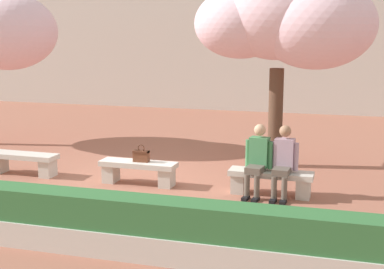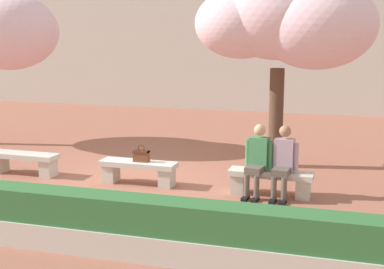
% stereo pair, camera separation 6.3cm
% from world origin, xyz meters
% --- Properties ---
extents(ground_plane, '(100.00, 100.00, 0.00)m').
position_xyz_m(ground_plane, '(0.00, 0.00, 0.00)').
color(ground_plane, '#9E604C').
extents(building_facade, '(28.00, 4.00, 8.22)m').
position_xyz_m(building_facade, '(0.00, 12.16, 4.11)').
color(building_facade, beige).
rests_on(building_facade, ground).
extents(stone_bench_west_end, '(1.52, 0.44, 0.45)m').
position_xyz_m(stone_bench_west_end, '(-2.56, 0.00, 0.29)').
color(stone_bench_west_end, beige).
rests_on(stone_bench_west_end, ground).
extents(stone_bench_near_west, '(1.52, 0.44, 0.45)m').
position_xyz_m(stone_bench_near_west, '(0.00, 0.00, 0.29)').
color(stone_bench_near_west, beige).
rests_on(stone_bench_near_west, ground).
extents(stone_bench_center, '(1.52, 0.44, 0.45)m').
position_xyz_m(stone_bench_center, '(2.56, 0.00, 0.29)').
color(stone_bench_center, beige).
rests_on(stone_bench_center, ground).
extents(person_seated_left, '(0.51, 0.72, 1.29)m').
position_xyz_m(person_seated_left, '(2.32, -0.05, 0.70)').
color(person_seated_left, black).
rests_on(person_seated_left, ground).
extents(person_seated_right, '(0.51, 0.70, 1.29)m').
position_xyz_m(person_seated_right, '(2.78, -0.05, 0.70)').
color(person_seated_right, black).
rests_on(person_seated_right, ground).
extents(handbag, '(0.30, 0.15, 0.34)m').
position_xyz_m(handbag, '(0.06, 0.01, 0.58)').
color(handbag, brown).
rests_on(handbag, stone_bench_near_west).
extents(cherry_tree_main, '(3.79, 2.52, 4.19)m').
position_xyz_m(cherry_tree_main, '(2.46, 2.13, 3.12)').
color(cherry_tree_main, '#513828').
rests_on(cherry_tree_main, ground).
extents(planter_hedge_foreground, '(9.21, 0.50, 0.80)m').
position_xyz_m(planter_hedge_foreground, '(0.00, -3.15, 0.39)').
color(planter_hedge_foreground, beige).
rests_on(planter_hedge_foreground, ground).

